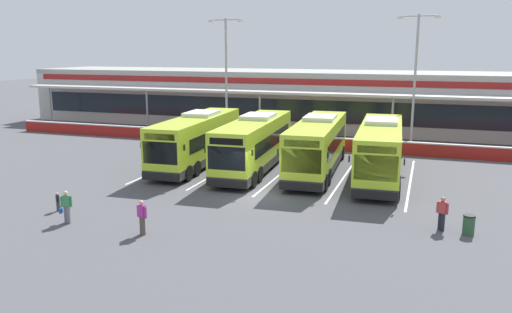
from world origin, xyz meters
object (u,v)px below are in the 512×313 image
object	(u,v)px
pedestrian_with_handbag	(66,206)
lamp_post_centre	(415,74)
litter_bin	(469,225)
coach_bus_left_centre	(255,145)
pedestrian_child	(58,201)
lamp_post_west	(226,72)
coach_bus_leftmost	(197,141)
pedestrian_near_bin	(442,212)
coach_bus_centre	(318,146)
coach_bus_right_centre	(380,151)
pedestrian_in_dark_coat	(142,216)

from	to	relation	value
pedestrian_with_handbag	lamp_post_centre	bearing A→B (deg)	57.94
litter_bin	coach_bus_left_centre	bearing A→B (deg)	146.51
pedestrian_child	coach_bus_left_centre	bearing A→B (deg)	61.17
lamp_post_west	litter_bin	world-z (taller)	lamp_post_west
coach_bus_leftmost	pedestrian_near_bin	distance (m)	18.84
pedestrian_child	lamp_post_centre	world-z (taller)	lamp_post_centre
coach_bus_centre	pedestrian_child	distance (m)	16.92
coach_bus_left_centre	coach_bus_right_centre	world-z (taller)	same
pedestrian_in_dark_coat	lamp_post_centre	bearing A→B (deg)	66.05
lamp_post_west	lamp_post_centre	world-z (taller)	same
lamp_post_centre	pedestrian_near_bin	bearing A→B (deg)	-83.70
coach_bus_right_centre	litter_bin	distance (m)	10.48
coach_bus_right_centre	coach_bus_leftmost	bearing A→B (deg)	-179.01
pedestrian_with_handbag	pedestrian_in_dark_coat	size ratio (longest dim) A/B	1.00
litter_bin	coach_bus_right_centre	bearing A→B (deg)	117.96
pedestrian_with_handbag	pedestrian_near_bin	xyz separation A→B (m)	(17.15, 4.82, 0.02)
coach_bus_right_centre	pedestrian_in_dark_coat	bearing A→B (deg)	-123.13
coach_bus_left_centre	pedestrian_in_dark_coat	distance (m)	13.71
coach_bus_left_centre	lamp_post_west	world-z (taller)	lamp_post_west
coach_bus_leftmost	coach_bus_centre	world-z (taller)	same
coach_bus_leftmost	pedestrian_in_dark_coat	world-z (taller)	coach_bus_leftmost
pedestrian_near_bin	litter_bin	distance (m)	1.24
coach_bus_right_centre	pedestrian_child	size ratio (longest dim) A/B	12.22
pedestrian_in_dark_coat	lamp_post_west	size ratio (longest dim) A/B	0.15
pedestrian_with_handbag	pedestrian_near_bin	size ratio (longest dim) A/B	1.00
pedestrian_in_dark_coat	lamp_post_west	bearing A→B (deg)	103.31
pedestrian_in_dark_coat	lamp_post_west	xyz separation A→B (m)	(-5.73, 24.21, 5.42)
coach_bus_leftmost	coach_bus_right_centre	bearing A→B (deg)	0.99
pedestrian_in_dark_coat	pedestrian_near_bin	xyz separation A→B (m)	(12.86, 5.00, 0.00)
coach_bus_leftmost	coach_bus_left_centre	distance (m)	4.45
coach_bus_leftmost	pedestrian_in_dark_coat	distance (m)	14.33
coach_bus_right_centre	litter_bin	world-z (taller)	coach_bus_right_centre
pedestrian_in_dark_coat	pedestrian_child	size ratio (longest dim) A/B	1.61
coach_bus_right_centre	lamp_post_centre	size ratio (longest dim) A/B	1.12
coach_bus_left_centre	lamp_post_centre	world-z (taller)	lamp_post_centre
coach_bus_leftmost	coach_bus_left_centre	world-z (taller)	same
pedestrian_child	lamp_post_centre	xyz separation A→B (m)	(16.73, 22.62, 5.75)
pedestrian_near_bin	coach_bus_leftmost	bearing A→B (deg)	152.15
coach_bus_centre	litter_bin	bearing A→B (deg)	-46.57
coach_bus_left_centre	pedestrian_child	world-z (taller)	coach_bus_left_centre
lamp_post_west	pedestrian_with_handbag	bearing A→B (deg)	-86.58
coach_bus_leftmost	litter_bin	world-z (taller)	coach_bus_leftmost
coach_bus_left_centre	lamp_post_centre	distance (m)	15.24
coach_bus_left_centre	pedestrian_near_bin	bearing A→B (deg)	-35.39
pedestrian_child	pedestrian_in_dark_coat	bearing A→B (deg)	-14.59
lamp_post_west	coach_bus_centre	bearing A→B (deg)	-42.54
coach_bus_left_centre	pedestrian_in_dark_coat	xyz separation A→B (m)	(-0.67, -13.66, -0.91)
coach_bus_right_centre	lamp_post_centre	xyz separation A→B (m)	(1.59, 10.16, 4.50)
coach_bus_centre	coach_bus_leftmost	bearing A→B (deg)	-175.96
pedestrian_in_dark_coat	lamp_post_west	distance (m)	25.46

